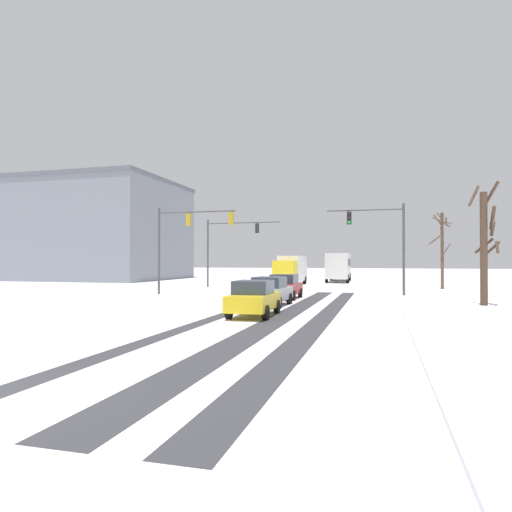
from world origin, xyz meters
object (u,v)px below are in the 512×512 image
car_yellow_cab_third (254,298)px  bus_oncoming (339,265)px  traffic_signal_near_left (185,232)px  car_red_lead (285,286)px  box_truck_delivery (291,269)px  bare_tree_sidewalk_mid (485,243)px  traffic_signal_far_left (228,240)px  bare_tree_sidewalk_far (442,246)px  traffic_signal_near_right (382,234)px  office_building_far_left_block (82,231)px  car_silver_second (270,291)px

car_yellow_cab_third → bus_oncoming: (0.64, 36.33, 1.18)m
car_yellow_cab_third → bus_oncoming: bearing=89.0°
traffic_signal_near_left → car_red_lead: traffic_signal_near_left is taller
box_truck_delivery → bare_tree_sidewalk_mid: (14.62, -18.21, 1.89)m
traffic_signal_far_left → bus_oncoming: traffic_signal_far_left is taller
traffic_signal_near_left → bare_tree_sidewalk_far: size_ratio=0.95×
traffic_signal_near_left → traffic_signal_near_right: same height
office_building_far_left_block → car_red_lead: bearing=-36.3°
office_building_far_left_block → box_truck_delivery: bearing=-14.6°
traffic_signal_near_right → bus_oncoming: (-5.02, 23.26, -2.39)m
traffic_signal_near_left → bus_oncoming: size_ratio=0.59×
car_silver_second → bare_tree_sidewalk_mid: 12.42m
car_red_lead → box_truck_delivery: bearing=99.5°
traffic_signal_near_right → car_yellow_cab_third: 14.68m
traffic_signal_far_left → office_building_far_left_block: office_building_far_left_block is taller
bare_tree_sidewalk_mid → traffic_signal_far_left: bearing=146.8°
traffic_signal_near_right → bare_tree_sidewalk_far: bare_tree_sidewalk_far is taller
car_silver_second → car_yellow_cab_third: bearing=-85.2°
car_silver_second → bare_tree_sidewalk_far: bearing=59.2°
car_silver_second → box_truck_delivery: box_truck_delivery is taller
box_truck_delivery → office_building_far_left_block: size_ratio=0.29×
bare_tree_sidewalk_far → office_building_far_left_block: bearing=166.4°
traffic_signal_near_right → office_building_far_left_block: 45.51m
bare_tree_sidewalk_mid → bare_tree_sidewalk_far: (-0.39, 15.35, 0.29)m
traffic_signal_far_left → car_silver_second: 18.62m
box_truck_delivery → bare_tree_sidewalk_far: bare_tree_sidewalk_far is taller
bus_oncoming → office_building_far_left_block: bearing=-177.0°
traffic_signal_near_left → traffic_signal_far_left: bearing=90.5°
bare_tree_sidewalk_mid → office_building_far_left_block: office_building_far_left_block is taller
traffic_signal_near_left → bus_oncoming: (9.05, 25.21, -2.65)m
traffic_signal_near_right → car_yellow_cab_third: traffic_signal_near_right is taller
traffic_signal_near_left → box_truck_delivery: traffic_signal_near_left is taller
traffic_signal_far_left → car_yellow_cab_third: (8.49, -21.10, -3.68)m
traffic_signal_near_right → office_building_far_left_block: size_ratio=0.25×
car_red_lead → car_silver_second: (0.19, -4.93, 0.00)m
bus_oncoming → bare_tree_sidewalk_mid: bare_tree_sidewalk_mid is taller
car_silver_second → office_building_far_left_block: bearing=138.8°
bare_tree_sidewalk_mid → car_silver_second: bearing=-163.4°
car_red_lead → bus_oncoming: bus_oncoming is taller
car_yellow_cab_third → bare_tree_sidewalk_mid: bearing=36.2°
traffic_signal_near_left → bare_tree_sidewalk_far: (19.24, 12.43, -0.83)m
car_red_lead → bare_tree_sidewalk_far: 18.23m
car_red_lead → box_truck_delivery: (-2.81, 16.75, 0.82)m
car_silver_second → office_building_far_left_block: size_ratio=0.16×
traffic_signal_near_right → car_silver_second: traffic_signal_near_right is taller
traffic_signal_near_left → bare_tree_sidewalk_mid: (19.63, -2.92, -1.12)m
car_silver_second → bus_oncoming: size_ratio=0.37×
traffic_signal_near_left → office_building_far_left_block: (-26.01, 23.39, 1.98)m
box_truck_delivery → bare_tree_sidewalk_mid: size_ratio=1.07×
car_red_lead → bare_tree_sidewalk_far: bearing=50.6°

